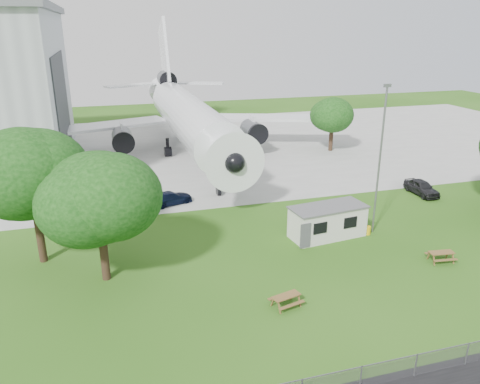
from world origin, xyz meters
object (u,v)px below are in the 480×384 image
object	(u,v)px
airliner	(186,114)
picnic_east	(440,261)
picnic_west	(286,306)
site_cabin	(328,221)

from	to	relation	value
airliner	picnic_east	size ratio (longest dim) A/B	26.52
picnic_west	picnic_east	bearing A→B (deg)	-4.61
picnic_east	site_cabin	bearing A→B (deg)	141.20
airliner	picnic_east	xyz separation A→B (m)	(12.16, -35.68, -5.27)
airliner	picnic_west	xyz separation A→B (m)	(-0.81, -37.92, -5.27)
picnic_west	picnic_east	distance (m)	13.15
airliner	picnic_west	size ratio (longest dim) A/B	26.52
picnic_west	picnic_east	world-z (taller)	same
site_cabin	picnic_west	size ratio (longest dim) A/B	3.83
site_cabin	picnic_west	xyz separation A→B (m)	(-6.94, -8.52, -1.31)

